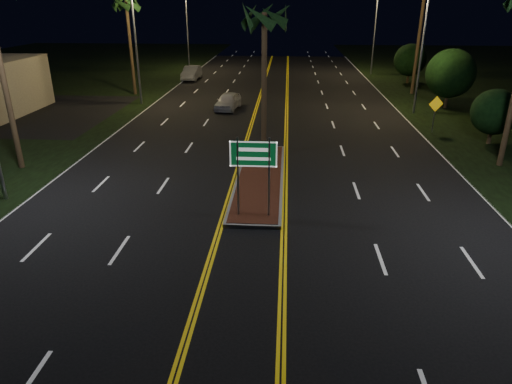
# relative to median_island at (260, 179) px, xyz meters

# --- Properties ---
(ground) EXTENTS (120.00, 120.00, 0.00)m
(ground) POSITION_rel_median_island_xyz_m (0.00, -7.00, -0.08)
(ground) COLOR black
(ground) RESTS_ON ground
(median_island) EXTENTS (2.25, 10.25, 0.17)m
(median_island) POSITION_rel_median_island_xyz_m (0.00, 0.00, 0.00)
(median_island) COLOR gray
(median_island) RESTS_ON ground
(highway_sign) EXTENTS (1.80, 0.08, 3.20)m
(highway_sign) POSITION_rel_median_island_xyz_m (0.00, -4.20, 2.32)
(highway_sign) COLOR gray
(highway_sign) RESTS_ON ground
(streetlight_left_mid) EXTENTS (1.91, 0.44, 9.00)m
(streetlight_left_mid) POSITION_rel_median_island_xyz_m (-10.61, 17.00, 5.57)
(streetlight_left_mid) COLOR gray
(streetlight_left_mid) RESTS_ON ground
(streetlight_left_far) EXTENTS (1.91, 0.44, 9.00)m
(streetlight_left_far) POSITION_rel_median_island_xyz_m (-10.61, 37.00, 5.57)
(streetlight_left_far) COLOR gray
(streetlight_left_far) RESTS_ON ground
(streetlight_right_mid) EXTENTS (1.91, 0.44, 9.00)m
(streetlight_right_mid) POSITION_rel_median_island_xyz_m (10.61, 15.00, 5.57)
(streetlight_right_mid) COLOR gray
(streetlight_right_mid) RESTS_ON ground
(streetlight_right_far) EXTENTS (1.91, 0.44, 9.00)m
(streetlight_right_far) POSITION_rel_median_island_xyz_m (10.61, 35.00, 5.57)
(streetlight_right_far) COLOR gray
(streetlight_right_far) RESTS_ON ground
(palm_median) EXTENTS (2.40, 2.40, 8.30)m
(palm_median) POSITION_rel_median_island_xyz_m (0.00, 3.50, 7.19)
(palm_median) COLOR #382819
(palm_median) RESTS_ON ground
(palm_left_far) EXTENTS (2.40, 2.40, 8.80)m
(palm_left_far) POSITION_rel_median_island_xyz_m (-12.80, 21.00, 7.66)
(palm_left_far) COLOR #382819
(palm_left_far) RESTS_ON ground
(shrub_near) EXTENTS (2.70, 2.70, 3.30)m
(shrub_near) POSITION_rel_median_island_xyz_m (13.50, 7.00, 1.86)
(shrub_near) COLOR #382819
(shrub_near) RESTS_ON ground
(shrub_mid) EXTENTS (3.78, 3.78, 4.62)m
(shrub_mid) POSITION_rel_median_island_xyz_m (14.00, 17.00, 2.64)
(shrub_mid) COLOR #382819
(shrub_mid) RESTS_ON ground
(shrub_far) EXTENTS (3.24, 3.24, 3.96)m
(shrub_far) POSITION_rel_median_island_xyz_m (13.80, 29.00, 2.25)
(shrub_far) COLOR #382819
(shrub_far) RESTS_ON ground
(car_near) EXTENTS (2.54, 4.80, 1.53)m
(car_near) POSITION_rel_median_island_xyz_m (-3.45, 15.35, 0.68)
(car_near) COLOR #BBBCC2
(car_near) RESTS_ON ground
(car_far) EXTENTS (2.24, 5.04, 1.67)m
(car_far) POSITION_rel_median_island_xyz_m (-9.25, 29.77, 0.75)
(car_far) COLOR #B0B3BA
(car_far) RESTS_ON ground
(warning_sign) EXTENTS (0.97, 0.29, 2.39)m
(warning_sign) POSITION_rel_median_island_xyz_m (10.80, 9.37, 1.46)
(warning_sign) COLOR gray
(warning_sign) RESTS_ON ground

